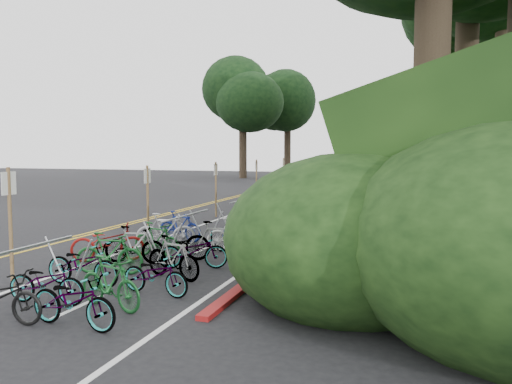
# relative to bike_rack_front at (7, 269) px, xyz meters

# --- Properties ---
(ground) EXTENTS (120.00, 120.00, 0.00)m
(ground) POSITION_rel_bike_rack_front_xyz_m (-2.44, 2.99, -0.92)
(ground) COLOR black
(ground) RESTS_ON ground
(road_markings) EXTENTS (7.47, 80.00, 0.01)m
(road_markings) POSITION_rel_bike_rack_front_xyz_m (-1.81, 13.09, -0.92)
(road_markings) COLOR gold
(road_markings) RESTS_ON ground
(red_curb) EXTENTS (0.25, 28.00, 0.10)m
(red_curb) POSITION_rel_bike_rack_front_xyz_m (3.26, 14.99, -0.87)
(red_curb) COLOR maroon
(red_curb) RESTS_ON ground
(embankment) EXTENTS (14.30, 48.14, 9.11)m
(embankment) POSITION_rel_bike_rack_front_xyz_m (10.52, 22.03, 1.65)
(embankment) COLOR black
(embankment) RESTS_ON ground
(bike_rack_front) EXTENTS (1.17, 3.44, 1.24)m
(bike_rack_front) POSITION_rel_bike_rack_front_xyz_m (0.00, 0.00, 0.00)
(bike_rack_front) COLOR #9B9EA4
(bike_rack_front) RESTS_ON ground
(bike_racks_rest) EXTENTS (1.14, 23.00, 1.17)m
(bike_racks_rest) POSITION_rel_bike_rack_front_xyz_m (0.56, 15.99, -0.07)
(bike_racks_rest) COLOR #9B9EA4
(bike_racks_rest) RESTS_ON ground
(signpost_near) EXTENTS (0.08, 0.40, 2.64)m
(signpost_near) POSITION_rel_bike_rack_front_xyz_m (-1.59, 1.75, 0.59)
(signpost_near) COLOR brown
(signpost_near) RESTS_ON ground
(signposts_rest) EXTENTS (0.08, 18.40, 2.50)m
(signposts_rest) POSITION_rel_bike_rack_front_xyz_m (-1.84, 16.99, 0.51)
(signposts_rest) COLOR brown
(signposts_rest) RESTS_ON ground
(bike_front) EXTENTS (1.54, 2.04, 1.03)m
(bike_front) POSITION_rel_bike_rack_front_xyz_m (-1.15, 4.65, -0.41)
(bike_front) COLOR maroon
(bike_front) RESTS_ON ground
(bike_valet) EXTENTS (3.21, 9.82, 1.10)m
(bike_valet) POSITION_rel_bike_rack_front_xyz_m (0.62, 3.83, -0.43)
(bike_valet) COLOR black
(bike_valet) RESTS_ON ground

